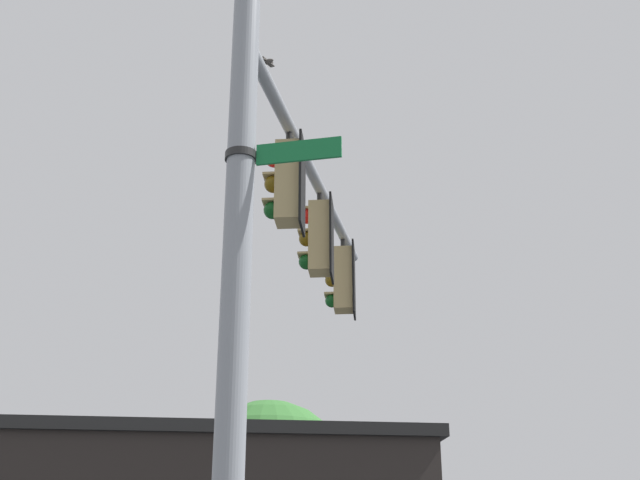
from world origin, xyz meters
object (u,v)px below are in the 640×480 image
at_px(traffic_light_mid_inner, 318,238).
at_px(street_name_sign, 265,155).
at_px(bird_flying, 267,62).
at_px(traffic_light_mid_outer, 342,280).
at_px(traffic_light_nearest_pole, 287,183).

height_order(traffic_light_mid_inner, street_name_sign, traffic_light_mid_inner).
distance_m(traffic_light_mid_inner, street_name_sign, 3.76).
distance_m(traffic_light_mid_inner, bird_flying, 4.06).
bearing_deg(traffic_light_mid_outer, bird_flying, 119.56).
xyz_separation_m(traffic_light_mid_outer, bird_flying, (-0.70, 1.23, 3.77)).
bearing_deg(street_name_sign, traffic_light_mid_inner, -3.41).
bearing_deg(street_name_sign, traffic_light_mid_outer, -4.77).
bearing_deg(bird_flying, street_name_sign, -170.93).
xyz_separation_m(traffic_light_mid_inner, traffic_light_mid_outer, (1.81, -0.24, 0.00)).
height_order(traffic_light_nearest_pole, street_name_sign, traffic_light_nearest_pole).
xyz_separation_m(traffic_light_mid_outer, street_name_sign, (-5.52, 0.46, -0.61)).
bearing_deg(traffic_light_nearest_pole, traffic_light_mid_inner, -7.52).
height_order(traffic_light_mid_inner, bird_flying, bird_flying).
height_order(traffic_light_mid_outer, bird_flying, bird_flying).
xyz_separation_m(traffic_light_nearest_pole, street_name_sign, (-1.90, -0.02, -0.61)).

